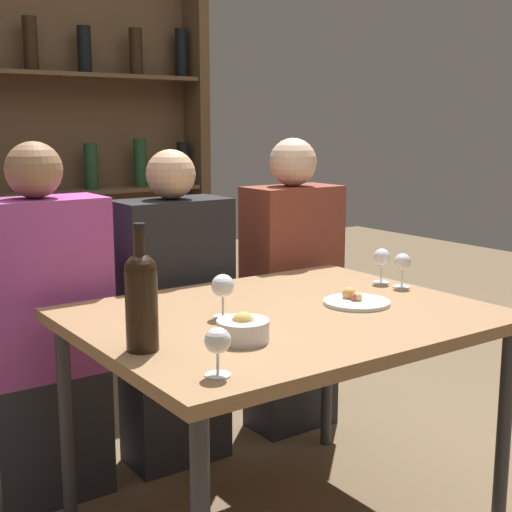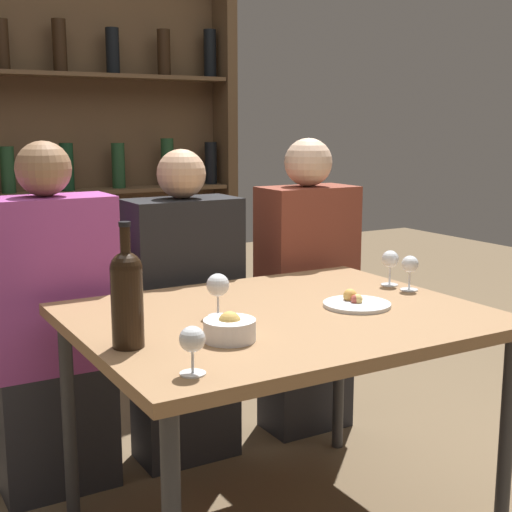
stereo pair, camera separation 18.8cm
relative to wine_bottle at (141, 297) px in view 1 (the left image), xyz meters
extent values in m
cube|color=olive|center=(0.51, 0.09, -0.15)|extent=(1.20, 0.95, 0.04)
cylinder|color=#2D2D30|center=(1.05, -0.32, -0.52)|extent=(0.04, 0.04, 0.69)
cylinder|color=#2D2D30|center=(-0.03, 0.50, -0.52)|extent=(0.04, 0.04, 0.69)
cylinder|color=#2D2D30|center=(1.05, 0.50, -0.52)|extent=(0.04, 0.04, 0.69)
cube|color=#4C3823|center=(0.51, 1.98, 0.26)|extent=(1.52, 0.02, 2.24)
cube|color=#4C3823|center=(1.27, 1.88, 0.26)|extent=(0.06, 0.18, 2.24)
cube|color=#4C3823|center=(0.51, 1.88, 0.08)|extent=(1.44, 0.18, 0.02)
cylinder|color=black|center=(0.38, 1.87, 0.21)|extent=(0.07, 0.07, 0.24)
cylinder|color=#19381E|center=(0.65, 1.89, 0.21)|extent=(0.07, 0.07, 0.23)
cylinder|color=#19381E|center=(0.92, 1.88, 0.22)|extent=(0.07, 0.07, 0.25)
cylinder|color=black|center=(1.18, 1.88, 0.21)|extent=(0.07, 0.07, 0.23)
cube|color=#4C3823|center=(0.51, 1.88, 0.66)|extent=(1.44, 0.18, 0.02)
cylinder|color=black|center=(0.38, 1.89, 0.79)|extent=(0.07, 0.07, 0.25)
cylinder|color=black|center=(0.64, 1.89, 0.78)|extent=(0.07, 0.07, 0.23)
cylinder|color=black|center=(0.91, 1.87, 0.78)|extent=(0.07, 0.07, 0.23)
cylinder|color=black|center=(1.18, 1.89, 0.79)|extent=(0.07, 0.07, 0.25)
cylinder|color=black|center=(0.00, 0.00, -0.03)|extent=(0.08, 0.08, 0.20)
sphere|color=black|center=(0.00, 0.00, 0.07)|extent=(0.08, 0.08, 0.08)
cylinder|color=black|center=(0.00, 0.00, 0.12)|extent=(0.03, 0.03, 0.10)
cylinder|color=black|center=(0.00, 0.00, 0.18)|extent=(0.03, 0.03, 0.01)
cylinder|color=silver|center=(1.05, 0.12, -0.13)|extent=(0.06, 0.06, 0.00)
cylinder|color=silver|center=(1.05, 0.12, -0.10)|extent=(0.01, 0.01, 0.07)
sphere|color=silver|center=(1.05, 0.12, -0.05)|extent=(0.06, 0.06, 0.06)
cylinder|color=silver|center=(0.33, 0.14, -0.13)|extent=(0.06, 0.06, 0.00)
cylinder|color=silver|center=(0.33, 0.14, -0.10)|extent=(0.01, 0.01, 0.07)
sphere|color=silver|center=(0.33, 0.14, -0.04)|extent=(0.07, 0.07, 0.07)
cylinder|color=silver|center=(1.04, 0.21, -0.13)|extent=(0.06, 0.06, 0.00)
cylinder|color=silver|center=(1.04, 0.21, -0.10)|extent=(0.01, 0.01, 0.07)
sphere|color=silver|center=(1.04, 0.21, -0.04)|extent=(0.06, 0.06, 0.06)
cylinder|color=silver|center=(0.05, -0.27, -0.13)|extent=(0.06, 0.06, 0.00)
cylinder|color=silver|center=(0.05, -0.27, -0.10)|extent=(0.01, 0.01, 0.06)
sphere|color=silver|center=(0.05, -0.27, -0.05)|extent=(0.06, 0.06, 0.06)
cylinder|color=silver|center=(0.76, 0.03, -0.13)|extent=(0.21, 0.21, 0.01)
sphere|color=gold|center=(0.76, 0.07, -0.11)|extent=(0.04, 0.04, 0.04)
sphere|color=#B74C3D|center=(0.75, 0.04, -0.12)|extent=(0.03, 0.03, 0.03)
sphere|color=#E5BC66|center=(0.76, 0.03, -0.11)|extent=(0.03, 0.03, 0.03)
cylinder|color=white|center=(0.25, -0.08, -0.11)|extent=(0.14, 0.14, 0.06)
sphere|color=gold|center=(0.25, -0.08, -0.09)|extent=(0.06, 0.06, 0.06)
cube|color=#26262B|center=(-0.01, 0.74, -0.64)|extent=(0.39, 0.22, 0.45)
cube|color=#9E3F8C|center=(-0.01, 0.74, -0.12)|extent=(0.44, 0.22, 0.60)
sphere|color=#8C6647|center=(-0.01, 0.74, 0.27)|extent=(0.18, 0.18, 0.18)
cube|color=#26262B|center=(0.49, 0.74, -0.64)|extent=(0.38, 0.22, 0.45)
cube|color=black|center=(0.49, 0.74, -0.13)|extent=(0.42, 0.22, 0.57)
sphere|color=tan|center=(0.49, 0.74, 0.24)|extent=(0.18, 0.18, 0.18)
cube|color=#26262B|center=(1.05, 0.74, -0.64)|extent=(0.35, 0.22, 0.45)
cube|color=brown|center=(1.05, 0.74, -0.12)|extent=(0.39, 0.22, 0.59)
sphere|color=beige|center=(1.05, 0.74, 0.27)|extent=(0.20, 0.20, 0.20)
camera|label=1|loc=(-0.75, -1.56, 0.42)|focal=50.00mm
camera|label=2|loc=(-0.59, -1.66, 0.42)|focal=50.00mm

